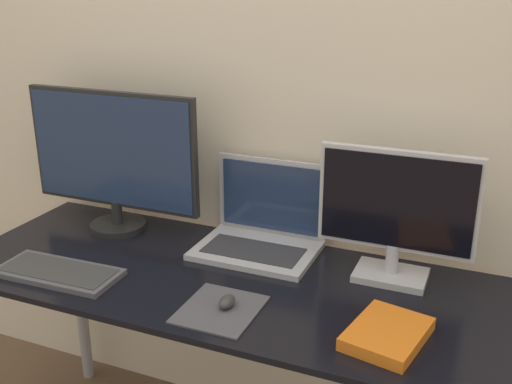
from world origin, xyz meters
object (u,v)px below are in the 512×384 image
(monitor_left, at_px, (113,157))
(mouse, at_px, (227,302))
(book, at_px, (387,334))
(monitor_right, at_px, (396,212))
(laptop, at_px, (262,228))
(keyboard, at_px, (58,272))

(monitor_left, bearing_deg, mouse, -30.34)
(mouse, distance_m, book, 0.41)
(monitor_right, xyz_separation_m, mouse, (-0.36, -0.33, -0.18))
(laptop, xyz_separation_m, book, (0.47, -0.37, -0.05))
(laptop, xyz_separation_m, mouse, (0.06, -0.39, -0.05))
(monitor_right, distance_m, keyboard, 0.98)
(keyboard, bearing_deg, mouse, 2.35)
(mouse, bearing_deg, monitor_right, 42.82)
(mouse, bearing_deg, laptop, 98.69)
(mouse, bearing_deg, monitor_left, 149.66)
(laptop, xyz_separation_m, keyboard, (-0.47, -0.41, -0.06))
(keyboard, bearing_deg, monitor_right, 21.78)
(book, bearing_deg, mouse, -177.30)
(monitor_right, relative_size, mouse, 7.14)
(monitor_left, xyz_separation_m, laptop, (0.51, 0.05, -0.19))
(keyboard, bearing_deg, book, 2.50)
(monitor_right, height_order, keyboard, monitor_right)
(monitor_left, relative_size, book, 2.55)
(monitor_right, xyz_separation_m, keyboard, (-0.89, -0.36, -0.19))
(monitor_left, xyz_separation_m, mouse, (0.57, -0.33, -0.23))
(keyboard, relative_size, mouse, 6.03)
(laptop, relative_size, mouse, 6.05)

